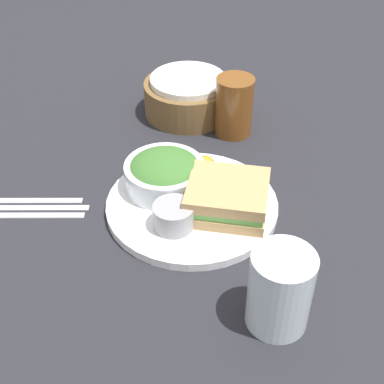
# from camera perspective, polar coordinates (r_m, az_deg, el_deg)

# --- Properties ---
(ground_plane) EXTENTS (4.00, 4.00, 0.00)m
(ground_plane) POSITION_cam_1_polar(r_m,az_deg,el_deg) (0.85, -0.00, -1.78)
(ground_plane) COLOR #232328
(plate) EXTENTS (0.27, 0.27, 0.01)m
(plate) POSITION_cam_1_polar(r_m,az_deg,el_deg) (0.85, -0.00, -1.42)
(plate) COLOR white
(plate) RESTS_ON ground_plane
(sandwich) EXTENTS (0.15, 0.15, 0.05)m
(sandwich) POSITION_cam_1_polar(r_m,az_deg,el_deg) (0.82, 3.79, -0.55)
(sandwich) COLOR tan
(sandwich) RESTS_ON plate
(salad_bowl) EXTENTS (0.13, 0.13, 0.06)m
(salad_bowl) POSITION_cam_1_polar(r_m,az_deg,el_deg) (0.86, -2.94, 2.04)
(salad_bowl) COLOR white
(salad_bowl) RESTS_ON plate
(dressing_cup) EXTENTS (0.06, 0.06, 0.04)m
(dressing_cup) POSITION_cam_1_polar(r_m,az_deg,el_deg) (0.79, -1.99, -2.59)
(dressing_cup) COLOR #99999E
(dressing_cup) RESTS_ON plate
(orange_wedge) EXTENTS (0.04, 0.04, 0.04)m
(orange_wedge) POSITION_cam_1_polar(r_m,az_deg,el_deg) (0.88, 1.34, 2.67)
(orange_wedge) COLOR orange
(orange_wedge) RESTS_ON plate
(drink_glass) EXTENTS (0.07, 0.07, 0.11)m
(drink_glass) POSITION_cam_1_polar(r_m,az_deg,el_deg) (1.01, 4.52, 9.11)
(drink_glass) COLOR brown
(drink_glass) RESTS_ON ground_plane
(bread_basket) EXTENTS (0.17, 0.17, 0.08)m
(bread_basket) POSITION_cam_1_polar(r_m,az_deg,el_deg) (1.08, -0.41, 10.21)
(bread_basket) COLOR brown
(bread_basket) RESTS_ON ground_plane
(fork) EXTENTS (0.18, 0.04, 0.01)m
(fork) POSITION_cam_1_polar(r_m,az_deg,el_deg) (0.88, -17.16, -2.36)
(fork) COLOR #B2B2B7
(fork) RESTS_ON ground_plane
(knife) EXTENTS (0.19, 0.04, 0.01)m
(knife) POSITION_cam_1_polar(r_m,az_deg,el_deg) (0.89, -16.90, -1.60)
(knife) COLOR #B2B2B7
(knife) RESTS_ON ground_plane
(spoon) EXTENTS (0.16, 0.04, 0.01)m
(spoon) POSITION_cam_1_polar(r_m,az_deg,el_deg) (0.90, -16.64, -0.86)
(spoon) COLOR #B2B2B7
(spoon) RESTS_ON ground_plane
(water_glass) EXTENTS (0.08, 0.08, 0.11)m
(water_glass) POSITION_cam_1_polar(r_m,az_deg,el_deg) (0.67, 9.37, -10.29)
(water_glass) COLOR silver
(water_glass) RESTS_ON ground_plane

